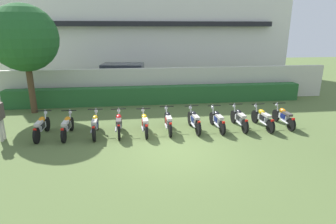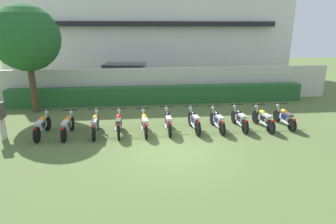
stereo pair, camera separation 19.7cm
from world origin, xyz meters
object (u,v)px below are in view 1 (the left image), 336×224
at_px(motorcycle_in_row_2, 95,124).
at_px(motorcycle_in_row_10, 284,117).
at_px(tree_near_inspector, 24,38).
at_px(motorcycle_in_row_4, 145,123).
at_px(motorcycle_in_row_3, 119,124).
at_px(motorcycle_in_row_0, 41,126).
at_px(motorcycle_in_row_1, 67,126).
at_px(motorcycle_in_row_8, 239,118).
at_px(motorcycle_in_row_7, 217,120).
at_px(motorcycle_in_row_6, 194,120).
at_px(motorcycle_in_row_9, 263,118).
at_px(parked_car, 125,78).
at_px(motorcycle_in_row_5, 168,121).

height_order(motorcycle_in_row_2, motorcycle_in_row_10, motorcycle_in_row_2).
bearing_deg(motorcycle_in_row_2, motorcycle_in_row_10, -91.25).
distance_m(tree_near_inspector, motorcycle_in_row_4, 7.36).
bearing_deg(motorcycle_in_row_3, motorcycle_in_row_4, -91.66).
height_order(motorcycle_in_row_0, motorcycle_in_row_1, motorcycle_in_row_0).
height_order(motorcycle_in_row_0, motorcycle_in_row_8, motorcycle_in_row_0).
xyz_separation_m(motorcycle_in_row_0, motorcycle_in_row_7, (7.16, -0.03, -0.01)).
bearing_deg(motorcycle_in_row_8, tree_near_inspector, 69.31).
bearing_deg(motorcycle_in_row_6, tree_near_inspector, 61.52).
bearing_deg(tree_near_inspector, motorcycle_in_row_0, -68.41).
bearing_deg(motorcycle_in_row_4, motorcycle_in_row_9, -92.58).
height_order(tree_near_inspector, motorcycle_in_row_10, tree_near_inspector).
relative_size(parked_car, motorcycle_in_row_0, 2.44).
bearing_deg(motorcycle_in_row_5, motorcycle_in_row_10, -89.91).
bearing_deg(motorcycle_in_row_5, motorcycle_in_row_3, 93.88).
bearing_deg(motorcycle_in_row_7, motorcycle_in_row_2, 87.79).
bearing_deg(motorcycle_in_row_7, motorcycle_in_row_9, -93.43).
xyz_separation_m(motorcycle_in_row_5, motorcycle_in_row_10, (5.14, -0.00, -0.01)).
bearing_deg(motorcycle_in_row_2, tree_near_inspector, 42.17).
xyz_separation_m(motorcycle_in_row_1, motorcycle_in_row_6, (5.16, 0.04, 0.01)).
xyz_separation_m(parked_car, motorcycle_in_row_7, (3.99, -8.02, -0.50)).
relative_size(motorcycle_in_row_1, motorcycle_in_row_2, 0.98).
bearing_deg(tree_near_inspector, motorcycle_in_row_3, -39.58).
bearing_deg(motorcycle_in_row_7, parked_car, 23.99).
bearing_deg(parked_car, motorcycle_in_row_5, -68.35).
bearing_deg(tree_near_inspector, motorcycle_in_row_10, -16.98).
xyz_separation_m(parked_car, motorcycle_in_row_8, (4.99, -7.94, -0.49)).
height_order(motorcycle_in_row_1, motorcycle_in_row_10, motorcycle_in_row_1).
height_order(motorcycle_in_row_6, motorcycle_in_row_8, motorcycle_in_row_6).
bearing_deg(motorcycle_in_row_10, motorcycle_in_row_2, 89.88).
xyz_separation_m(motorcycle_in_row_5, motorcycle_in_row_7, (2.10, -0.06, -0.01)).
distance_m(motorcycle_in_row_6, motorcycle_in_row_8, 2.00).
height_order(motorcycle_in_row_4, motorcycle_in_row_7, motorcycle_in_row_4).
bearing_deg(motorcycle_in_row_1, motorcycle_in_row_4, -90.01).
xyz_separation_m(motorcycle_in_row_0, motorcycle_in_row_1, (1.00, -0.05, -0.01)).
bearing_deg(motorcycle_in_row_9, parked_car, 33.52).
height_order(parked_car, tree_near_inspector, tree_near_inspector).
distance_m(motorcycle_in_row_0, motorcycle_in_row_10, 10.19).
distance_m(motorcycle_in_row_1, motorcycle_in_row_9, 8.18).
distance_m(motorcycle_in_row_1, motorcycle_in_row_10, 9.20).
relative_size(parked_car, motorcycle_in_row_8, 2.46).
height_order(motorcycle_in_row_2, motorcycle_in_row_7, motorcycle_in_row_2).
xyz_separation_m(parked_car, motorcycle_in_row_2, (-1.09, -8.04, -0.49)).
xyz_separation_m(motorcycle_in_row_4, motorcycle_in_row_5, (0.98, 0.13, 0.01)).
xyz_separation_m(motorcycle_in_row_1, motorcycle_in_row_8, (7.17, 0.09, 0.00)).
relative_size(motorcycle_in_row_3, motorcycle_in_row_8, 0.96).
xyz_separation_m(motorcycle_in_row_9, motorcycle_in_row_10, (1.01, 0.09, -0.01)).
distance_m(motorcycle_in_row_8, motorcycle_in_row_9, 1.02).
xyz_separation_m(motorcycle_in_row_4, motorcycle_in_row_10, (6.12, 0.13, -0.01)).
relative_size(motorcycle_in_row_9, motorcycle_in_row_10, 1.04).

